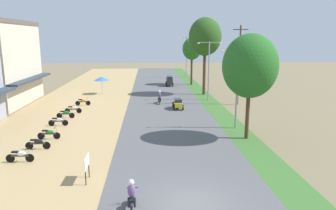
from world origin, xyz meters
name	(u,v)px	position (x,y,z in m)	size (l,w,h in m)	color
ground_plane	(191,204)	(0.00, 0.00, 0.00)	(180.00, 180.00, 0.00)	#7A6B4C
road_strip	(191,204)	(0.00, 0.00, 0.04)	(9.00, 140.00, 0.08)	#565659
median_strip	(303,200)	(5.70, 0.00, 0.03)	(2.40, 140.00, 0.06)	#3D6B2D
parked_motorbike_nearest	(20,155)	(-10.42, 5.93, 0.55)	(1.80, 0.54, 0.94)	black
parked_motorbike_second	(38,143)	(-10.08, 8.36, 0.55)	(1.80, 0.54, 0.94)	black
parked_motorbike_third	(49,133)	(-10.00, 10.72, 0.55)	(1.80, 0.54, 0.94)	black
parked_motorbike_fourth	(58,121)	(-10.34, 14.69, 0.55)	(1.80, 0.54, 0.94)	black
parked_motorbike_fifth	(66,113)	(-10.38, 17.52, 0.55)	(1.80, 0.54, 0.94)	black
parked_motorbike_sixth	(73,109)	(-10.10, 19.66, 0.55)	(1.80, 0.54, 0.94)	black
parked_motorbike_seventh	(83,101)	(-9.86, 23.71, 0.55)	(1.80, 0.54, 0.94)	black
street_signboard	(87,164)	(-5.53, 2.82, 1.11)	(0.06, 1.30, 1.50)	#262628
vendor_umbrella	(102,79)	(-8.69, 31.60, 2.31)	(2.20, 2.20, 2.52)	#99999E
median_tree_nearest	(250,66)	(5.88, 9.97, 5.89)	(4.30, 4.30, 8.35)	#4C351E
median_tree_second	(205,37)	(5.95, 30.31, 8.15)	(4.52, 4.52, 10.77)	#4C351E
median_tree_third	(192,49)	(5.48, 40.04, 6.15)	(3.21, 3.21, 8.02)	#4C351E
streetlamp_near	(237,82)	(5.80, 12.98, 4.20)	(3.16, 0.20, 7.12)	gray
streetlamp_mid	(209,67)	(5.80, 26.21, 4.42)	(3.16, 0.20, 7.53)	gray
streetlamp_far	(186,54)	(5.80, 50.35, 4.76)	(3.16, 0.20, 8.20)	gray
utility_pole_near	(239,64)	(8.89, 23.30, 4.93)	(1.80, 0.20, 9.48)	brown
car_sedan_yellow	(178,103)	(1.34, 21.11, 0.74)	(1.10, 2.26, 1.19)	gold
car_van_charcoal	(169,80)	(1.56, 38.66, 1.02)	(1.19, 2.41, 1.67)	#282D33
motorbike_foreground_rider	(132,196)	(-2.84, -0.60, 0.86)	(0.54, 1.80, 1.66)	black
motorbike_ahead_second	(160,97)	(-0.64, 24.21, 0.86)	(0.54, 1.80, 1.66)	black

